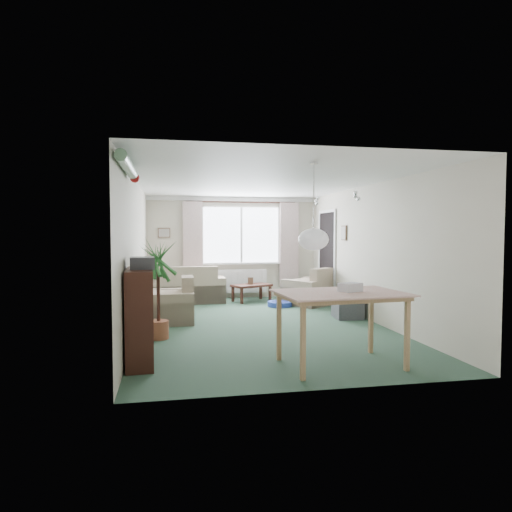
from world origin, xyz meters
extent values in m
plane|color=#2A4736|center=(0.00, 0.00, 0.00)|extent=(6.50, 6.50, 0.00)
cube|color=white|center=(0.20, 3.23, 1.50)|extent=(1.80, 0.03, 1.30)
cube|color=black|center=(0.20, 3.15, 2.27)|extent=(2.60, 0.03, 0.03)
cube|color=beige|center=(-0.95, 3.13, 1.27)|extent=(0.45, 0.08, 2.00)
cube|color=beige|center=(1.35, 3.13, 1.27)|extent=(0.45, 0.08, 2.00)
cube|color=white|center=(0.20, 3.19, 0.40)|extent=(1.20, 0.10, 0.55)
cube|color=black|center=(1.99, 2.20, 1.00)|extent=(0.03, 0.95, 2.00)
sphere|color=white|center=(0.20, -2.30, 1.48)|extent=(0.36, 0.36, 0.36)
cylinder|color=#196626|center=(-1.92, -2.30, 2.28)|extent=(1.60, 1.60, 0.12)
sphere|color=silver|center=(1.30, 0.90, 2.22)|extent=(0.20, 0.20, 0.20)
sphere|color=silver|center=(1.60, -0.30, 2.22)|extent=(0.20, 0.20, 0.20)
cube|color=brown|center=(-1.60, 3.23, 1.55)|extent=(0.28, 0.03, 0.22)
cube|color=brown|center=(1.98, 1.20, 1.55)|extent=(0.03, 0.24, 0.30)
cube|color=beige|center=(-1.10, 2.75, 0.41)|extent=(1.66, 0.90, 0.82)
cube|color=beige|center=(1.48, 1.90, 0.40)|extent=(1.22, 1.21, 0.80)
cube|color=#B4AC88|center=(-1.50, 0.52, 0.40)|extent=(0.85, 0.90, 0.79)
cube|color=black|center=(0.34, 2.60, 0.19)|extent=(0.98, 0.77, 0.39)
cube|color=#4E3828|center=(0.31, 2.59, 0.47)|extent=(0.12, 0.06, 0.16)
cube|color=black|center=(-1.84, -1.96, 0.57)|extent=(0.35, 0.94, 1.13)
cube|color=#37373C|center=(-1.80, -1.96, 1.20)|extent=(0.30, 0.37, 0.14)
cylinder|color=#2B6322|center=(-1.65, -0.73, 0.72)|extent=(0.78, 0.78, 1.45)
cube|color=tan|center=(0.48, -2.48, 0.42)|extent=(1.42, 1.01, 0.85)
cube|color=white|center=(0.61, -2.45, 0.91)|extent=(0.30, 0.27, 0.12)
cube|color=#39393E|center=(1.70, 0.29, 0.23)|extent=(0.51, 0.55, 0.47)
cylinder|color=#251F91|center=(0.80, 1.80, 0.05)|extent=(0.64, 0.64, 0.10)
camera|label=1|loc=(-1.49, -7.50, 1.57)|focal=32.00mm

